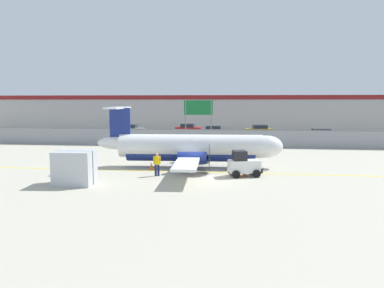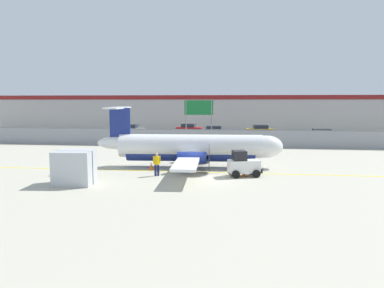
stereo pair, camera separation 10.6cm
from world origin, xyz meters
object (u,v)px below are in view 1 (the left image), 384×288
Objects in this scene: ground_crew_worker at (157,163)px; traffic_cone_near_left at (151,166)px; commuter_airplane at (194,148)px; highway_sign at (198,111)px; cargo_container at (75,168)px; parked_car_4 at (322,135)px; baggage_tug at (243,165)px; parked_car_0 at (130,129)px; parked_car_2 at (214,131)px; parked_car_3 at (259,130)px; parked_car_1 at (188,129)px; traffic_cone_near_right at (244,172)px.

traffic_cone_near_left is (-1.02, 2.50, -0.64)m from ground_crew_worker.
highway_sign is (-1.37, 16.26, 2.54)m from commuter_airplane.
parked_car_4 is at bearing 48.86° from cargo_container.
ground_crew_worker is (-6.20, -0.64, 0.10)m from baggage_tug.
baggage_tug is at bearing -57.70° from parked_car_0.
highway_sign reaches higher than parked_car_2.
parked_car_3 and parked_car_4 have the same top height.
parked_car_1 and parked_car_2 have the same top height.
commuter_airplane is 3.75× the size of parked_car_0.
commuter_airplane is 6.32× the size of baggage_tug.
parked_car_2 is (2.20, 30.00, -0.06)m from ground_crew_worker.
parked_car_0 is 28.98m from parked_car_4.
baggage_tug is at bearing -83.00° from parked_car_2.
cargo_container is at bearing 102.90° from ground_crew_worker.
parked_car_1 is (-2.33, 34.77, -0.06)m from ground_crew_worker.
baggage_tug is (3.99, -3.31, -0.75)m from commuter_airplane.
parked_car_4 is at bearing -9.34° from parked_car_0.
highway_sign is (12.17, -11.59, 3.24)m from parked_car_0.
parked_car_4 is at bearing -55.89° from ground_crew_worker.
traffic_cone_near_left is 32.15m from parked_car_3.
parked_car_1 is 6.58m from parked_car_2.
commuter_airplane is 3.77m from traffic_cone_near_left.
parked_car_4 is at bearing -20.74° from parked_car_1.
highway_sign is at bearing 51.00° from parked_car_3.
parked_car_3 is at bearing -4.17° from parked_car_1.
parked_car_0 is at bearing -2.89° from parked_car_3.
parked_car_1 is (8.99, 2.97, 0.00)m from parked_car_0.
cargo_container is at bearing -102.49° from parked_car_2.
commuter_airplane is 3.80× the size of parked_car_2.
parked_car_3 is (13.79, 36.36, -0.21)m from cargo_container.
commuter_airplane is 4.58m from ground_crew_worker.
parked_car_4 is 0.79× the size of highway_sign.
commuter_airplane is 9.45× the size of ground_crew_worker.
parked_car_4 is (14.80, -4.37, 0.00)m from parked_car_2.
parked_car_0 is 20.42m from parked_car_3.
commuter_airplane reaches higher than parked_car_2.
parked_car_3 is (6.87, 3.02, 0.00)m from parked_car_2.
parked_car_1 is 21.38m from parked_car_4.
parked_car_1 is at bearing 82.13° from cargo_container.
cargo_container reaches higher than parked_car_3.
highway_sign reaches higher than cargo_container.
baggage_tug is at bearing -118.89° from parked_car_4.
traffic_cone_near_right is 0.15× the size of parked_car_1.
baggage_tug is at bearing -145.54° from traffic_cone_near_right.
parked_car_1 is 11.53m from parked_car_3.
traffic_cone_near_left is (3.70, 5.83, -0.79)m from cargo_container.
traffic_cone_near_left is at bearing -97.43° from parked_car_2.
baggage_tug is 3.97× the size of traffic_cone_near_left.
baggage_tug reaches higher than parked_car_1.
highway_sign reaches higher than parked_car_3.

